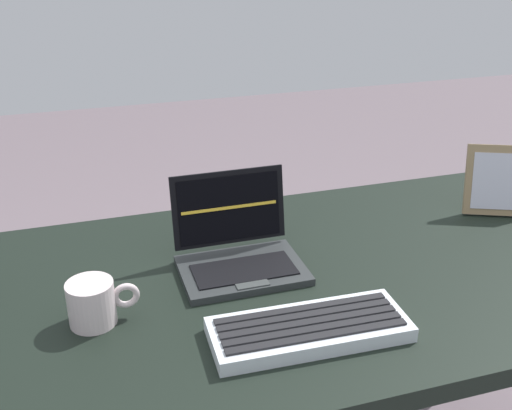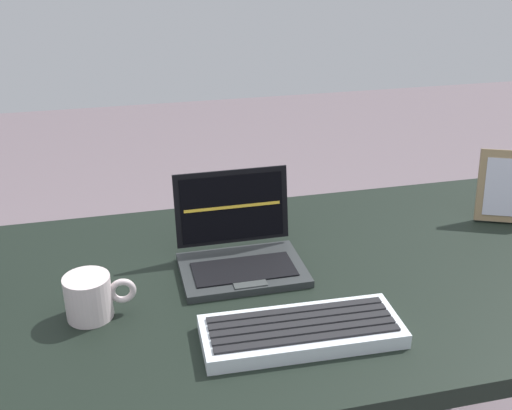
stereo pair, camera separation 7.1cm
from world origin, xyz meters
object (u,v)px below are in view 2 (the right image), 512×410
laptop_front (239,251)px  coffee_mug (90,297)px  external_keyboard (302,331)px  photo_frame (512,187)px

laptop_front → coffee_mug: (-0.30, -0.11, 0.00)m
coffee_mug → external_keyboard: bearing=-23.5°
laptop_front → coffee_mug: laptop_front is taller
external_keyboard → photo_frame: 0.71m
laptop_front → photo_frame: size_ratio=1.48×
laptop_front → photo_frame: (0.67, 0.07, 0.05)m
laptop_front → photo_frame: bearing=5.7°
external_keyboard → coffee_mug: bearing=156.5°
photo_frame → coffee_mug: bearing=-169.7°
laptop_front → photo_frame: laptop_front is taller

